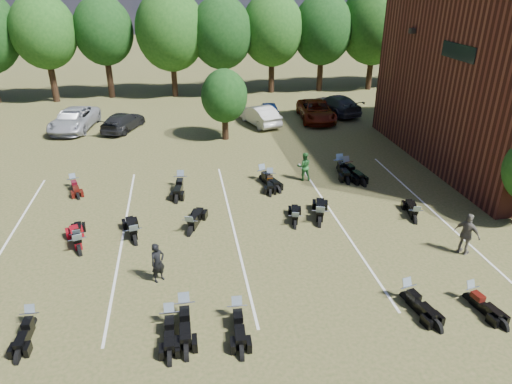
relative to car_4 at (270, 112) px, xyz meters
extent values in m
plane|color=brown|center=(-2.01, -19.60, -0.64)|extent=(160.00, 160.00, 0.00)
imported|color=white|center=(-15.04, 0.81, 0.05)|extent=(2.29, 4.42, 1.39)
imported|color=#95979E|center=(-14.99, -0.01, 0.14)|extent=(3.44, 5.93, 1.55)
imported|color=black|center=(-11.38, -0.71, 0.01)|extent=(3.43, 4.85, 1.30)
imported|color=navy|center=(0.00, 0.00, 0.00)|extent=(2.01, 3.93, 1.28)
imported|color=#B0B0AB|center=(-1.02, -1.06, 0.11)|extent=(2.87, 4.82, 1.50)
imported|color=#5C1405|center=(3.68, -0.66, 0.12)|extent=(3.04, 5.71, 1.53)
imported|color=#333337|center=(5.82, 0.88, 0.14)|extent=(3.48, 5.78, 1.57)
imported|color=black|center=(-8.30, -20.27, 0.17)|extent=(0.70, 0.66, 1.62)
imported|color=#246229|center=(-0.37, -11.97, 0.18)|extent=(0.84, 0.68, 1.65)
imported|color=#5E5850|center=(4.30, -20.49, 0.29)|extent=(0.96, 1.16, 1.86)
cube|color=black|center=(7.34, -7.60, 6.86)|extent=(0.30, 0.40, 0.30)
cube|color=black|center=(7.46, -12.60, 6.36)|extent=(0.06, 3.00, 0.80)
cylinder|color=black|center=(-18.01, 9.40, 1.40)|extent=(0.58, 0.58, 4.08)
ellipsoid|color=#1E4C19|center=(-18.01, 9.40, 5.69)|extent=(6.00, 6.00, 6.90)
cylinder|color=black|center=(-13.01, 9.40, 1.40)|extent=(0.57, 0.58, 4.08)
ellipsoid|color=#1E4C19|center=(-13.01, 9.40, 5.69)|extent=(6.00, 6.00, 6.90)
cylinder|color=black|center=(-8.01, 9.40, 1.40)|extent=(0.57, 0.58, 4.08)
ellipsoid|color=#1E4C19|center=(-8.01, 9.40, 5.69)|extent=(6.00, 6.00, 6.90)
cylinder|color=black|center=(-3.01, 9.40, 1.40)|extent=(0.58, 0.58, 4.08)
ellipsoid|color=#1E4C19|center=(-3.01, 9.40, 5.69)|extent=(6.00, 6.00, 6.90)
cylinder|color=black|center=(1.99, 9.40, 1.40)|extent=(0.57, 0.58, 4.08)
ellipsoid|color=#1E4C19|center=(1.99, 9.40, 5.69)|extent=(6.00, 6.00, 6.90)
cylinder|color=black|center=(6.99, 9.40, 1.40)|extent=(0.57, 0.58, 4.08)
ellipsoid|color=#1E4C19|center=(6.99, 9.40, 5.69)|extent=(6.00, 6.00, 6.90)
cylinder|color=black|center=(11.99, 9.40, 1.40)|extent=(0.57, 0.58, 4.08)
ellipsoid|color=#1E4C19|center=(11.99, 9.40, 5.69)|extent=(6.00, 6.00, 6.90)
cylinder|color=black|center=(16.99, 9.40, 1.40)|extent=(0.58, 0.58, 4.08)
ellipsoid|color=#1E4C19|center=(16.99, 9.40, 5.69)|extent=(6.00, 6.00, 6.90)
cylinder|color=black|center=(21.99, 9.40, 1.40)|extent=(0.58, 0.58, 4.08)
ellipsoid|color=#1E4C19|center=(21.99, 9.40, 5.69)|extent=(6.00, 6.00, 6.90)
cylinder|color=black|center=(-4.01, -4.10, 0.31)|extent=(0.24, 0.24, 1.90)
sphere|color=#1E4C19|center=(-4.01, -4.10, 2.46)|extent=(3.20, 3.20, 3.20)
cube|color=silver|center=(-15.01, -16.60, -0.64)|extent=(0.10, 14.00, 0.01)
cube|color=silver|center=(-10.01, -16.60, -0.64)|extent=(0.10, 14.00, 0.01)
cube|color=silver|center=(-5.01, -16.60, -0.64)|extent=(0.10, 14.00, 0.01)
cube|color=silver|center=(-0.01, -16.60, -0.64)|extent=(0.10, 14.00, 0.01)
cube|color=silver|center=(4.99, -16.60, -0.64)|extent=(0.10, 14.00, 0.01)
camera|label=1|loc=(-7.03, -35.07, 10.04)|focal=32.00mm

